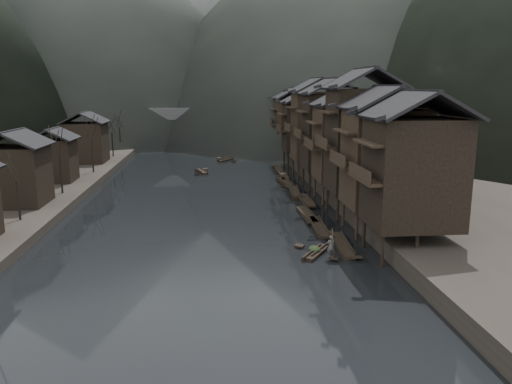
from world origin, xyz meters
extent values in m
plane|color=black|center=(0.00, 0.00, 0.00)|extent=(300.00, 300.00, 0.00)
cube|color=#2D2823|center=(35.00, 40.00, 0.90)|extent=(40.00, 200.00, 1.80)
cylinder|color=black|center=(14.20, -10.40, 1.30)|extent=(0.30, 0.30, 2.90)
cylinder|color=black|center=(14.20, -5.60, 1.30)|extent=(0.30, 0.30, 2.90)
cylinder|color=black|center=(16.95, -10.40, 1.30)|extent=(0.30, 0.30, 2.90)
cylinder|color=black|center=(16.95, -5.60, 1.30)|extent=(0.30, 0.30, 2.90)
cube|color=black|center=(17.30, -8.00, 7.01)|extent=(7.00, 6.00, 8.82)
cube|color=black|center=(13.30, -8.00, 6.57)|extent=(1.20, 5.70, 0.25)
cylinder|color=black|center=(14.20, -3.40, 1.30)|extent=(0.30, 0.30, 2.90)
cylinder|color=black|center=(14.20, 1.40, 1.30)|extent=(0.30, 0.30, 2.90)
cylinder|color=black|center=(16.95, -3.40, 1.30)|extent=(0.30, 0.30, 2.90)
cylinder|color=black|center=(16.95, 1.40, 1.30)|extent=(0.30, 0.30, 2.90)
cube|color=black|center=(17.30, -1.00, 7.21)|extent=(7.00, 6.00, 9.22)
cube|color=black|center=(13.30, -1.00, 6.75)|extent=(1.20, 5.70, 0.25)
cylinder|color=black|center=(14.20, 3.60, 1.30)|extent=(0.30, 0.30, 2.90)
cylinder|color=black|center=(14.20, 8.40, 1.30)|extent=(0.30, 0.30, 2.90)
cylinder|color=black|center=(16.95, 3.60, 1.30)|extent=(0.30, 0.30, 2.90)
cylinder|color=black|center=(16.95, 8.40, 1.30)|extent=(0.30, 0.30, 2.90)
cube|color=black|center=(17.30, 6.00, 8.12)|extent=(7.00, 6.00, 11.04)
cube|color=black|center=(13.30, 6.00, 7.57)|extent=(1.20, 5.70, 0.25)
cylinder|color=black|center=(14.20, 10.60, 1.30)|extent=(0.30, 0.30, 2.90)
cylinder|color=black|center=(14.20, 15.40, 1.30)|extent=(0.30, 0.30, 2.90)
cylinder|color=black|center=(16.95, 10.60, 1.30)|extent=(0.30, 0.30, 2.90)
cylinder|color=black|center=(16.95, 15.40, 1.30)|extent=(0.30, 0.30, 2.90)
cube|color=black|center=(17.30, 13.00, 7.08)|extent=(7.00, 6.00, 8.95)
cube|color=black|center=(13.30, 13.00, 6.63)|extent=(1.20, 5.70, 0.25)
cylinder|color=black|center=(14.20, 18.60, 1.30)|extent=(0.30, 0.30, 2.90)
cylinder|color=black|center=(14.20, 23.40, 1.30)|extent=(0.30, 0.30, 2.90)
cylinder|color=black|center=(16.95, 18.60, 1.30)|extent=(0.30, 0.30, 2.90)
cylinder|color=black|center=(16.95, 23.40, 1.30)|extent=(0.30, 0.30, 2.90)
cube|color=black|center=(17.30, 21.00, 7.70)|extent=(7.00, 6.00, 10.20)
cube|color=black|center=(13.30, 21.00, 7.19)|extent=(1.20, 5.70, 0.25)
cylinder|color=black|center=(14.20, 27.60, 1.30)|extent=(0.30, 0.30, 2.90)
cylinder|color=black|center=(14.20, 32.40, 1.30)|extent=(0.30, 0.30, 2.90)
cylinder|color=black|center=(16.95, 27.60, 1.30)|extent=(0.30, 0.30, 2.90)
cylinder|color=black|center=(16.95, 32.40, 1.30)|extent=(0.30, 0.30, 2.90)
cube|color=black|center=(17.30, 30.00, 7.80)|extent=(7.00, 6.00, 10.40)
cube|color=black|center=(13.30, 30.00, 7.28)|extent=(1.20, 5.70, 0.25)
cylinder|color=black|center=(14.20, 37.60, 1.30)|extent=(0.30, 0.30, 2.90)
cylinder|color=black|center=(14.20, 42.40, 1.30)|extent=(0.30, 0.30, 2.90)
cylinder|color=black|center=(16.95, 37.60, 1.30)|extent=(0.30, 0.30, 2.90)
cylinder|color=black|center=(16.95, 42.40, 1.30)|extent=(0.30, 0.30, 2.90)
cube|color=black|center=(17.30, 40.00, 6.82)|extent=(7.00, 6.00, 8.43)
cube|color=black|center=(13.30, 40.00, 6.40)|extent=(1.20, 5.70, 0.25)
cylinder|color=black|center=(14.20, 49.60, 1.30)|extent=(0.30, 0.30, 2.90)
cylinder|color=black|center=(14.20, 54.40, 1.30)|extent=(0.30, 0.30, 2.90)
cylinder|color=black|center=(16.95, 49.60, 1.30)|extent=(0.30, 0.30, 2.90)
cylinder|color=black|center=(16.95, 54.40, 1.30)|extent=(0.30, 0.30, 2.90)
cube|color=black|center=(17.30, 52.00, 7.00)|extent=(7.00, 6.00, 8.80)
cube|color=black|center=(13.30, 52.00, 6.56)|extent=(1.20, 5.70, 0.25)
cube|color=black|center=(-20.50, 10.00, 4.45)|extent=(6.00, 6.00, 6.50)
cube|color=black|center=(-20.50, 24.00, 4.10)|extent=(5.00, 5.00, 5.80)
cube|color=black|center=(-20.50, 42.00, 4.60)|extent=(6.50, 6.50, 6.80)
cylinder|color=black|center=(-17.00, 3.07, 3.20)|extent=(0.24, 0.24, 4.00)
cylinder|color=black|center=(-17.00, 15.68, 3.71)|extent=(0.24, 0.24, 5.02)
cylinder|color=black|center=(-17.00, 31.15, 3.78)|extent=(0.24, 0.24, 5.17)
cylinder|color=black|center=(-17.00, 49.13, 3.42)|extent=(0.24, 0.24, 4.45)
cylinder|color=black|center=(-17.00, 59.92, 3.52)|extent=(0.24, 0.24, 4.64)
cube|color=black|center=(12.32, -5.24, 0.15)|extent=(1.66, 7.28, 0.30)
cube|color=black|center=(12.32, -5.24, 0.33)|extent=(1.71, 7.14, 0.10)
cube|color=black|center=(12.05, -1.79, 0.29)|extent=(1.00, 0.96, 0.36)
cube|color=black|center=(12.60, -8.70, 0.29)|extent=(1.00, 0.96, 0.36)
cube|color=black|center=(11.52, 0.61, 0.15)|extent=(1.55, 7.66, 0.30)
cube|color=black|center=(11.52, 0.61, 0.33)|extent=(1.60, 7.51, 0.10)
cube|color=black|center=(11.30, 4.26, 0.29)|extent=(0.99, 0.98, 0.37)
cube|color=black|center=(11.74, -3.03, 0.29)|extent=(0.99, 0.98, 0.37)
cube|color=black|center=(11.25, 5.16, 0.15)|extent=(1.31, 6.68, 0.30)
cube|color=black|center=(11.25, 5.16, 0.33)|extent=(1.36, 6.55, 0.10)
cube|color=black|center=(11.35, 8.35, 0.29)|extent=(0.96, 0.85, 0.34)
cube|color=black|center=(11.15, 1.97, 0.29)|extent=(0.96, 0.85, 0.34)
cube|color=black|center=(12.44, 11.93, 0.15)|extent=(1.13, 6.53, 0.30)
cube|color=black|center=(12.44, 11.93, 0.33)|extent=(1.18, 6.40, 0.10)
cube|color=black|center=(12.42, 15.06, 0.29)|extent=(0.94, 0.81, 0.34)
cube|color=black|center=(12.45, 8.79, 0.29)|extent=(0.94, 0.81, 0.34)
cube|color=black|center=(11.91, 17.51, 0.15)|extent=(1.69, 7.17, 0.30)
cube|color=black|center=(11.91, 17.51, 0.33)|extent=(1.73, 7.03, 0.10)
cube|color=black|center=(11.63, 20.91, 0.29)|extent=(1.00, 0.95, 0.35)
cube|color=black|center=(12.20, 14.11, 0.29)|extent=(1.00, 0.95, 0.35)
cube|color=black|center=(11.65, 24.56, 0.15)|extent=(1.79, 6.55, 0.30)
cube|color=black|center=(11.65, 24.56, 0.33)|extent=(1.83, 6.43, 0.10)
cube|color=black|center=(11.99, 27.64, 0.29)|extent=(1.02, 0.89, 0.34)
cube|color=black|center=(11.31, 21.47, 0.29)|extent=(1.02, 0.89, 0.34)
cube|color=black|center=(12.19, 29.13, 0.15)|extent=(1.52, 7.06, 0.30)
cube|color=black|center=(12.19, 29.13, 0.33)|extent=(1.57, 6.92, 0.10)
cube|color=black|center=(11.98, 32.48, 0.29)|extent=(0.99, 0.92, 0.35)
cube|color=black|center=(12.39, 25.77, 0.29)|extent=(0.99, 0.92, 0.35)
cube|color=black|center=(12.34, 36.02, 0.15)|extent=(1.54, 7.73, 0.30)
cube|color=black|center=(12.34, 36.02, 0.33)|extent=(1.59, 7.58, 0.10)
cube|color=black|center=(12.12, 39.70, 0.29)|extent=(0.99, 0.99, 0.37)
cube|color=black|center=(12.55, 32.34, 0.29)|extent=(0.99, 0.99, 0.37)
cube|color=black|center=(-0.65, 34.72, 0.15)|extent=(2.31, 4.67, 0.30)
cube|color=black|center=(-0.65, 34.72, 0.33)|extent=(2.33, 4.60, 0.10)
cube|color=black|center=(0.00, 36.82, 0.29)|extent=(0.98, 0.80, 0.29)
cube|color=black|center=(-1.30, 32.62, 0.29)|extent=(0.98, 0.80, 0.29)
cube|color=black|center=(3.87, 47.88, 0.15)|extent=(3.65, 4.57, 0.30)
cube|color=black|center=(3.87, 47.88, 0.33)|extent=(3.63, 4.52, 0.10)
cube|color=black|center=(2.51, 49.80, 0.29)|extent=(1.05, 0.99, 0.30)
cube|color=black|center=(5.23, 45.96, 0.29)|extent=(1.05, 0.99, 0.30)
cube|color=black|center=(7.49, 62.32, 0.15)|extent=(3.11, 5.12, 0.30)
cube|color=black|center=(7.49, 62.32, 0.33)|extent=(3.11, 5.05, 0.10)
cube|color=black|center=(6.43, 64.58, 0.29)|extent=(1.04, 0.95, 0.31)
cube|color=black|center=(8.55, 60.07, 0.29)|extent=(1.04, 0.95, 0.31)
cube|color=#4C4C4F|center=(0.00, 72.00, 7.20)|extent=(40.00, 6.00, 1.60)
cube|color=#4C4C4F|center=(0.00, 69.30, 8.50)|extent=(40.00, 0.50, 1.00)
cube|color=#4C4C4F|center=(0.00, 74.70, 8.50)|extent=(40.00, 0.50, 1.00)
cube|color=#4C4C4F|center=(-14.00, 72.00, 3.20)|extent=(3.20, 6.00, 6.40)
cube|color=#4C4C4F|center=(-4.50, 72.00, 3.20)|extent=(3.20, 6.00, 6.40)
cube|color=#4C4C4F|center=(4.50, 72.00, 3.20)|extent=(3.20, 6.00, 6.40)
cube|color=#4C4C4F|center=(14.00, 72.00, 3.20)|extent=(3.20, 6.00, 6.40)
cube|color=black|center=(9.65, -7.12, 0.15)|extent=(3.12, 4.11, 0.30)
cube|color=black|center=(9.65, -7.12, 0.33)|extent=(3.12, 4.07, 0.10)
cube|color=black|center=(8.53, -5.39, 0.29)|extent=(0.96, 0.89, 0.28)
cube|color=black|center=(10.77, -8.85, 0.29)|extent=(0.96, 0.89, 0.28)
ellipsoid|color=black|center=(9.53, -6.94, 0.74)|extent=(1.03, 1.35, 0.62)
imported|color=#4D4D4F|center=(10.54, -8.49, 1.36)|extent=(0.71, 0.49, 1.86)
cylinder|color=#8C7A51|center=(10.74, -8.49, 3.99)|extent=(0.96, 2.47, 3.39)
camera|label=1|loc=(0.93, -46.54, 13.90)|focal=35.00mm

